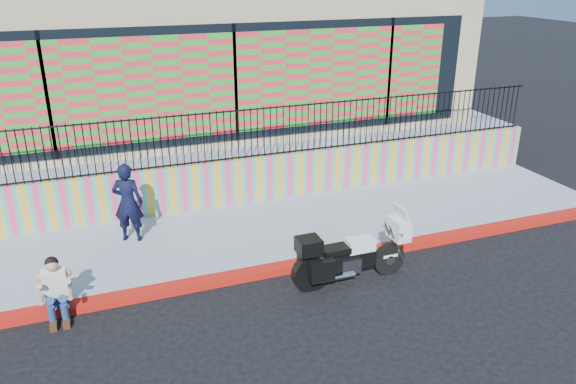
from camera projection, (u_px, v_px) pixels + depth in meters
name	position (u px, v px, depth m)	size (l,w,h in m)	color
ground	(297.00, 269.00, 10.94)	(90.00, 90.00, 0.00)	black
red_curb	(297.00, 265.00, 10.91)	(16.00, 0.30, 0.15)	#9F130B
sidewalk	(270.00, 230.00, 12.34)	(16.00, 3.00, 0.15)	#8E94AA
mural_wall	(248.00, 180.00, 13.49)	(16.00, 0.20, 1.10)	#FF4375
metal_fence	(247.00, 134.00, 13.06)	(15.80, 0.04, 1.20)	black
elevated_platform	(203.00, 129.00, 17.95)	(16.00, 10.00, 1.25)	#8E94AA
storefront_building	(199.00, 46.00, 16.77)	(14.00, 8.06, 4.00)	tan
police_motorcycle	(349.00, 254.00, 10.29)	(2.23, 0.74, 1.39)	black
police_officer	(128.00, 202.00, 11.46)	(0.61, 0.40, 1.68)	black
seated_man	(56.00, 295.00, 9.24)	(0.54, 0.71, 1.06)	navy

